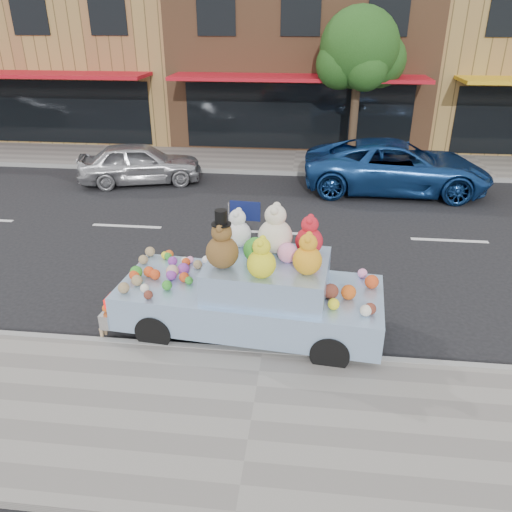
# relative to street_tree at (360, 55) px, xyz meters

# --- Properties ---
(ground) EXTENTS (120.00, 120.00, 0.00)m
(ground) POSITION_rel_street_tree_xyz_m (-2.03, -6.55, -3.69)
(ground) COLOR black
(ground) RESTS_ON ground
(near_sidewalk) EXTENTS (60.00, 3.00, 0.12)m
(near_sidewalk) POSITION_rel_street_tree_xyz_m (-2.03, -13.05, -3.63)
(near_sidewalk) COLOR gray
(near_sidewalk) RESTS_ON ground
(far_sidewalk) EXTENTS (60.00, 3.00, 0.12)m
(far_sidewalk) POSITION_rel_street_tree_xyz_m (-2.03, -0.05, -3.63)
(far_sidewalk) COLOR gray
(far_sidewalk) RESTS_ON ground
(near_kerb) EXTENTS (60.00, 0.12, 0.13)m
(near_kerb) POSITION_rel_street_tree_xyz_m (-2.03, -11.55, -3.63)
(near_kerb) COLOR gray
(near_kerb) RESTS_ON ground
(far_kerb) EXTENTS (60.00, 0.12, 0.13)m
(far_kerb) POSITION_rel_street_tree_xyz_m (-2.03, -1.55, -3.63)
(far_kerb) COLOR gray
(far_kerb) RESTS_ON ground
(storefront_left) EXTENTS (10.00, 9.80, 7.30)m
(storefront_left) POSITION_rel_street_tree_xyz_m (-12.03, 5.42, -0.05)
(storefront_left) COLOR olive
(storefront_left) RESTS_ON ground
(storefront_mid) EXTENTS (10.00, 9.80, 7.30)m
(storefront_mid) POSITION_rel_street_tree_xyz_m (-2.03, 5.42, -0.05)
(storefront_mid) COLOR brown
(storefront_mid) RESTS_ON ground
(street_tree) EXTENTS (3.00, 2.70, 5.22)m
(street_tree) POSITION_rel_street_tree_xyz_m (0.00, 0.00, 0.00)
(street_tree) COLOR #38281C
(street_tree) RESTS_ON ground
(car_silver) EXTENTS (4.09, 2.50, 1.30)m
(car_silver) POSITION_rel_street_tree_xyz_m (-6.81, -2.93, -3.04)
(car_silver) COLOR #AFB0B4
(car_silver) RESTS_ON ground
(car_blue) EXTENTS (5.54, 2.64, 1.53)m
(car_blue) POSITION_rel_street_tree_xyz_m (1.14, -2.85, -2.93)
(car_blue) COLOR navy
(car_blue) RESTS_ON ground
(art_car) EXTENTS (4.62, 2.13, 2.29)m
(art_car) POSITION_rel_street_tree_xyz_m (-2.28, -10.82, -2.89)
(art_car) COLOR black
(art_car) RESTS_ON ground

